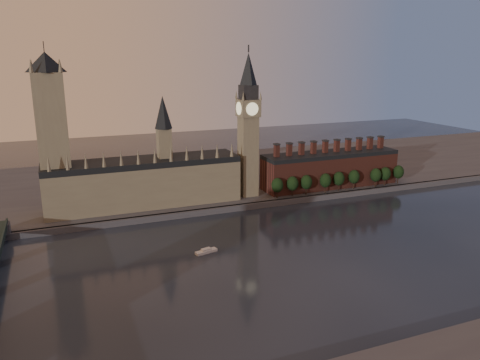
# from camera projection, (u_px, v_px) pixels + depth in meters

# --- Properties ---
(ground) EXTENTS (900.00, 900.00, 0.00)m
(ground) POSITION_uv_depth(u_px,v_px,m) (311.00, 260.00, 244.86)
(ground) COLOR black
(ground) RESTS_ON ground
(north_bank) EXTENTS (900.00, 182.00, 4.00)m
(north_bank) POSITION_uv_depth(u_px,v_px,m) (207.00, 177.00, 404.22)
(north_bank) COLOR #4A4A4F
(north_bank) RESTS_ON ground
(palace_of_westminster) EXTENTS (130.00, 30.30, 74.00)m
(palace_of_westminster) POSITION_uv_depth(u_px,v_px,m) (145.00, 180.00, 319.40)
(palace_of_westminster) COLOR #766E54
(palace_of_westminster) RESTS_ON north_bank
(victoria_tower) EXTENTS (24.00, 24.00, 108.00)m
(victoria_tower) POSITION_uv_depth(u_px,v_px,m) (52.00, 130.00, 289.97)
(victoria_tower) COLOR #766E54
(victoria_tower) RESTS_ON north_bank
(big_ben) EXTENTS (15.00, 15.00, 107.00)m
(big_ben) POSITION_uv_depth(u_px,v_px,m) (248.00, 124.00, 332.77)
(big_ben) COLOR #766E54
(big_ben) RESTS_ON north_bank
(chimney_block) EXTENTS (110.00, 25.00, 37.00)m
(chimney_block) POSITION_uv_depth(u_px,v_px,m) (330.00, 169.00, 367.85)
(chimney_block) COLOR brown
(chimney_block) RESTS_ON north_bank
(embankment_tree_0) EXTENTS (8.60, 8.60, 14.88)m
(embankment_tree_0) POSITION_uv_depth(u_px,v_px,m) (277.00, 185.00, 336.51)
(embankment_tree_0) COLOR black
(embankment_tree_0) RESTS_ON north_bank
(embankment_tree_1) EXTENTS (8.60, 8.60, 14.88)m
(embankment_tree_1) POSITION_uv_depth(u_px,v_px,m) (293.00, 184.00, 340.91)
(embankment_tree_1) COLOR black
(embankment_tree_1) RESTS_ON north_bank
(embankment_tree_2) EXTENTS (8.60, 8.60, 14.88)m
(embankment_tree_2) POSITION_uv_depth(u_px,v_px,m) (306.00, 182.00, 344.68)
(embankment_tree_2) COLOR black
(embankment_tree_2) RESTS_ON north_bank
(embankment_tree_3) EXTENTS (8.60, 8.60, 14.88)m
(embankment_tree_3) POSITION_uv_depth(u_px,v_px,m) (326.00, 180.00, 349.47)
(embankment_tree_3) COLOR black
(embankment_tree_3) RESTS_ON north_bank
(embankment_tree_4) EXTENTS (8.60, 8.60, 14.88)m
(embankment_tree_4) POSITION_uv_depth(u_px,v_px,m) (339.00, 179.00, 354.68)
(embankment_tree_4) COLOR black
(embankment_tree_4) RESTS_ON north_bank
(embankment_tree_5) EXTENTS (8.60, 8.60, 14.88)m
(embankment_tree_5) POSITION_uv_depth(u_px,v_px,m) (354.00, 177.00, 360.22)
(embankment_tree_5) COLOR black
(embankment_tree_5) RESTS_ON north_bank
(embankment_tree_6) EXTENTS (8.60, 8.60, 14.88)m
(embankment_tree_6) POSITION_uv_depth(u_px,v_px,m) (376.00, 175.00, 365.61)
(embankment_tree_6) COLOR black
(embankment_tree_6) RESTS_ON north_bank
(embankment_tree_7) EXTENTS (8.60, 8.60, 14.88)m
(embankment_tree_7) POSITION_uv_depth(u_px,v_px,m) (385.00, 174.00, 369.43)
(embankment_tree_7) COLOR black
(embankment_tree_7) RESTS_ON north_bank
(embankment_tree_8) EXTENTS (8.60, 8.60, 14.88)m
(embankment_tree_8) POSITION_uv_depth(u_px,v_px,m) (398.00, 172.00, 375.32)
(embankment_tree_8) COLOR black
(embankment_tree_8) RESTS_ON north_bank
(river_boat) EXTENTS (12.84, 6.23, 2.47)m
(river_boat) POSITION_uv_depth(u_px,v_px,m) (206.00, 251.00, 253.36)
(river_boat) COLOR silver
(river_boat) RESTS_ON ground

